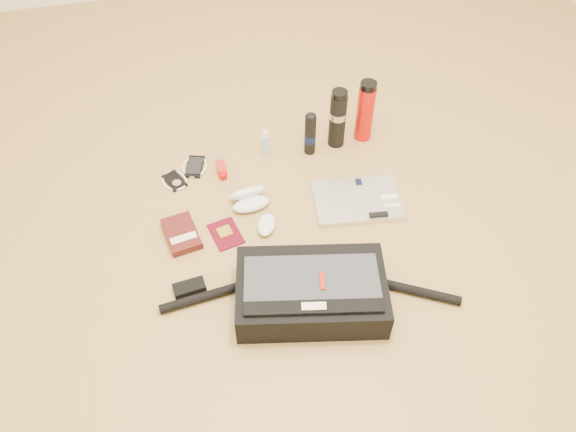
% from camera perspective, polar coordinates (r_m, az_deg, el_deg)
% --- Properties ---
extents(ground, '(4.00, 4.00, 0.00)m').
position_cam_1_polar(ground, '(2.05, 0.57, -2.59)').
color(ground, '#A78245').
rests_on(ground, ground).
extents(messenger_bag, '(0.98, 0.40, 0.14)m').
position_cam_1_polar(messenger_bag, '(1.84, 2.29, -7.69)').
color(messenger_bag, black).
rests_on(messenger_bag, ground).
extents(laptop, '(0.36, 0.27, 0.03)m').
position_cam_1_polar(laptop, '(2.18, 7.11, 1.59)').
color(laptop, silver).
rests_on(laptop, ground).
extents(book, '(0.14, 0.19, 0.03)m').
position_cam_1_polar(book, '(2.09, -10.74, -1.78)').
color(book, '#421210').
rests_on(book, ground).
extents(passport, '(0.13, 0.16, 0.01)m').
position_cam_1_polar(passport, '(2.08, -6.35, -1.80)').
color(passport, '#4A0411').
rests_on(passport, ground).
extents(mouse, '(0.10, 0.13, 0.04)m').
position_cam_1_polar(mouse, '(2.08, -2.20, -0.88)').
color(mouse, white).
rests_on(mouse, ground).
extents(sunglasses_case, '(0.16, 0.14, 0.08)m').
position_cam_1_polar(sunglasses_case, '(2.15, -3.95, 1.76)').
color(sunglasses_case, silver).
rests_on(sunglasses_case, ground).
extents(ipod, '(0.12, 0.12, 0.01)m').
position_cam_1_polar(ipod, '(2.29, -11.45, 3.53)').
color(ipod, black).
rests_on(ipod, ground).
extents(phone, '(0.12, 0.14, 0.01)m').
position_cam_1_polar(phone, '(2.34, -9.45, 4.98)').
color(phone, black).
rests_on(phone, ground).
extents(inhaler, '(0.03, 0.12, 0.03)m').
position_cam_1_polar(inhaler, '(2.30, -6.78, 4.88)').
color(inhaler, '#B21D19').
rests_on(inhaler, ground).
extents(spray_bottle, '(0.04, 0.04, 0.12)m').
position_cam_1_polar(spray_bottle, '(2.34, -2.28, 7.39)').
color(spray_bottle, '#9DC0D4').
rests_on(spray_bottle, ground).
extents(aerosol_can, '(0.06, 0.06, 0.20)m').
position_cam_1_polar(aerosol_can, '(2.32, 2.27, 8.37)').
color(aerosol_can, black).
rests_on(aerosol_can, ground).
extents(thermos_black, '(0.07, 0.07, 0.27)m').
position_cam_1_polar(thermos_black, '(2.35, 5.07, 9.86)').
color(thermos_black, black).
rests_on(thermos_black, ground).
extents(thermos_red, '(0.08, 0.08, 0.28)m').
position_cam_1_polar(thermos_red, '(2.39, 7.86, 10.51)').
color(thermos_red, '#BB0F09').
rests_on(thermos_red, ground).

